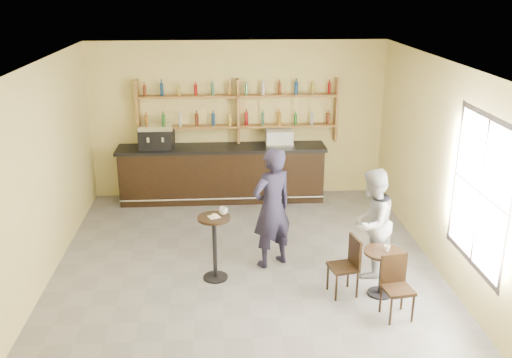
{
  "coord_description": "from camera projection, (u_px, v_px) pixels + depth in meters",
  "views": [
    {
      "loc": [
        -0.36,
        -7.93,
        4.3
      ],
      "look_at": [
        0.2,
        0.8,
        1.25
      ],
      "focal_mm": 40.0,
      "sensor_mm": 36.0,
      "label": 1
    }
  ],
  "objects": [
    {
      "name": "espresso_machine",
      "position": [
        157.0,
        136.0,
        11.32
      ],
      "size": [
        0.7,
        0.48,
        0.48
      ],
      "primitive_type": null,
      "rotation": [
        0.0,
        0.0,
        -0.08
      ],
      "color": "black",
      "rests_on": "bar_counter"
    },
    {
      "name": "wall_front",
      "position": [
        264.0,
        301.0,
        5.08
      ],
      "size": [
        7.0,
        0.0,
        7.0
      ],
      "primitive_type": "plane",
      "rotation": [
        -1.57,
        0.0,
        0.0
      ],
      "color": "#EFDD88",
      "rests_on": "floor"
    },
    {
      "name": "patron_second",
      "position": [
        371.0,
        223.0,
        8.58
      ],
      "size": [
        1.02,
        1.04,
        1.7
      ],
      "primitive_type": "imported",
      "rotation": [
        0.0,
        0.0,
        -2.25
      ],
      "color": "#9A9A9F",
      "rests_on": "floor"
    },
    {
      "name": "chair_south",
      "position": [
        398.0,
        289.0,
        7.57
      ],
      "size": [
        0.43,
        0.43,
        0.86
      ],
      "primitive_type": null,
      "rotation": [
        0.0,
        0.0,
        0.16
      ],
      "color": "black",
      "rests_on": "floor"
    },
    {
      "name": "window_frame",
      "position": [
        480.0,
        192.0,
        7.4
      ],
      "size": [
        0.04,
        1.7,
        2.1
      ],
      "primitive_type": null,
      "color": "black",
      "rests_on": "wall_right"
    },
    {
      "name": "donut",
      "position": [
        215.0,
        216.0,
        8.36
      ],
      "size": [
        0.13,
        0.13,
        0.04
      ],
      "primitive_type": "torus",
      "rotation": [
        0.0,
        0.0,
        -0.26
      ],
      "color": "#DFA951",
      "rests_on": "napkin"
    },
    {
      "name": "ceiling",
      "position": [
        245.0,
        65.0,
        7.85
      ],
      "size": [
        7.0,
        7.0,
        0.0
      ],
      "primitive_type": "plane",
      "rotation": [
        3.14,
        0.0,
        0.0
      ],
      "color": "white",
      "rests_on": "wall_back"
    },
    {
      "name": "wall_back",
      "position": [
        238.0,
        120.0,
        11.68
      ],
      "size": [
        7.0,
        0.0,
        7.0
      ],
      "primitive_type": "plane",
      "rotation": [
        1.57,
        0.0,
        0.0
      ],
      "color": "#EFDD88",
      "rests_on": "floor"
    },
    {
      "name": "cup_pedestal",
      "position": [
        223.0,
        211.0,
        8.46
      ],
      "size": [
        0.14,
        0.14,
        0.1
      ],
      "primitive_type": "imported",
      "rotation": [
        0.0,
        0.0,
        0.1
      ],
      "color": "white",
      "rests_on": "pedestal_table"
    },
    {
      "name": "pedestal_table",
      "position": [
        215.0,
        248.0,
        8.55
      ],
      "size": [
        0.58,
        0.58,
        1.01
      ],
      "primitive_type": null,
      "rotation": [
        0.0,
        0.0,
        0.19
      ],
      "color": "black",
      "rests_on": "floor"
    },
    {
      "name": "cup_cafe",
      "position": [
        387.0,
        248.0,
        8.03
      ],
      "size": [
        0.09,
        0.09,
        0.08
      ],
      "primitive_type": "imported",
      "rotation": [
        0.0,
        0.0,
        0.03
      ],
      "color": "white",
      "rests_on": "cafe_table"
    },
    {
      "name": "wall_right",
      "position": [
        445.0,
        171.0,
        8.56
      ],
      "size": [
        0.0,
        7.0,
        7.0
      ],
      "primitive_type": "plane",
      "rotation": [
        1.57,
        0.0,
        -1.57
      ],
      "color": "#EFDD88",
      "rests_on": "floor"
    },
    {
      "name": "pastry_case",
      "position": [
        279.0,
        138.0,
        11.5
      ],
      "size": [
        0.62,
        0.53,
        0.33
      ],
      "primitive_type": null,
      "rotation": [
        0.0,
        0.0,
        -0.17
      ],
      "color": "silver",
      "rests_on": "bar_counter"
    },
    {
      "name": "bar_counter",
      "position": [
        222.0,
        173.0,
        11.67
      ],
      "size": [
        4.2,
        0.82,
        1.14
      ],
      "primitive_type": null,
      "color": "black",
      "rests_on": "floor"
    },
    {
      "name": "man_main",
      "position": [
        272.0,
        208.0,
        8.83
      ],
      "size": [
        0.84,
        0.75,
        1.93
      ],
      "primitive_type": "imported",
      "rotation": [
        0.0,
        0.0,
        3.66
      ],
      "color": "black",
      "rests_on": "floor"
    },
    {
      "name": "cafe_table",
      "position": [
        381.0,
        273.0,
        8.16
      ],
      "size": [
        0.58,
        0.58,
        0.69
      ],
      "primitive_type": null,
      "rotation": [
        0.0,
        0.0,
        -0.07
      ],
      "color": "black",
      "rests_on": "floor"
    },
    {
      "name": "shelf_unit",
      "position": [
        238.0,
        111.0,
        11.49
      ],
      "size": [
        4.0,
        0.26,
        1.4
      ],
      "primitive_type": null,
      "color": "brown",
      "rests_on": "wall_back"
    },
    {
      "name": "napkin",
      "position": [
        214.0,
        217.0,
        8.38
      ],
      "size": [
        0.21,
        0.21,
        0.0
      ],
      "primitive_type": "cube",
      "rotation": [
        0.0,
        0.0,
        0.43
      ],
      "color": "white",
      "rests_on": "pedestal_table"
    },
    {
      "name": "chair_west",
      "position": [
        343.0,
        267.0,
        8.14
      ],
      "size": [
        0.44,
        0.44,
        0.87
      ],
      "primitive_type": null,
      "rotation": [
        0.0,
        0.0,
        -1.37
      ],
      "color": "black",
      "rests_on": "floor"
    },
    {
      "name": "liquor_bottles",
      "position": [
        238.0,
        103.0,
        11.43
      ],
      "size": [
        3.68,
        0.1,
        1.0
      ],
      "primitive_type": null,
      "color": "#8C5919",
      "rests_on": "shelf_unit"
    },
    {
      "name": "floor",
      "position": [
        246.0,
        271.0,
        8.91
      ],
      "size": [
        7.0,
        7.0,
        0.0
      ],
      "primitive_type": "plane",
      "color": "slate",
      "rests_on": "ground"
    },
    {
      "name": "wall_left",
      "position": [
        38.0,
        179.0,
        8.2
      ],
      "size": [
        0.0,
        7.0,
        7.0
      ],
      "primitive_type": "plane",
      "rotation": [
        1.57,
        0.0,
        1.57
      ],
      "color": "#EFDD88",
      "rests_on": "floor"
    },
    {
      "name": "window_pane",
      "position": [
        480.0,
        192.0,
        7.4
      ],
      "size": [
        0.0,
        2.0,
        2.0
      ],
      "primitive_type": "plane",
      "rotation": [
        1.57,
        0.0,
        -1.57
      ],
      "color": "white",
      "rests_on": "wall_right"
    }
  ]
}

